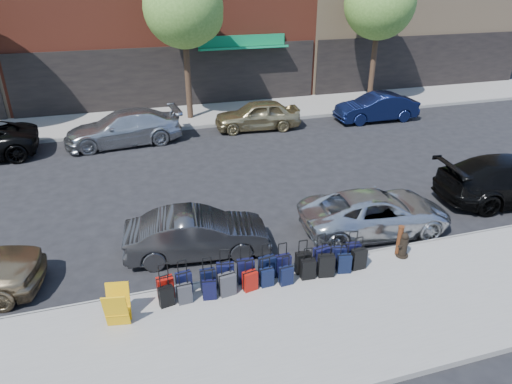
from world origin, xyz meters
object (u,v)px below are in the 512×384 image
object	(u,v)px
bollard	(399,240)
car_far_1	(123,128)
car_far_3	(376,107)
tree_right	(382,5)
display_rack	(117,307)
tree_center	(186,10)
car_far_2	(257,115)
car_near_1	(197,234)
car_near_2	(375,212)
fire_hydrant	(404,246)
suitcase_front_5	(267,268)

from	to	relation	value
bollard	car_far_1	xyz separation A→B (m)	(-6.77, 11.62, 0.14)
car_far_3	tree_right	bearing A→B (deg)	155.58
display_rack	tree_center	bearing A→B (deg)	84.63
bollard	tree_right	bearing A→B (deg)	62.94
car_far_2	car_far_3	world-z (taller)	car_far_2
display_rack	car_near_1	world-z (taller)	car_near_1
car_near_2	car_far_1	bearing A→B (deg)	38.34
fire_hydrant	car_near_2	distance (m)	1.66
tree_center	car_near_1	size ratio (longest dim) A/B	1.85
car_near_1	car_far_1	size ratio (longest dim) A/B	0.76
car_far_2	car_far_3	bearing A→B (deg)	90.92
display_rack	car_far_3	size ratio (longest dim) A/B	0.21
tree_right	fire_hydrant	bearing A→B (deg)	-116.66
bollard	car_near_2	bearing A→B (deg)	84.27
car_near_1	suitcase_front_5	bearing A→B (deg)	-135.17
car_far_1	fire_hydrant	bearing A→B (deg)	25.22
fire_hydrant	car_near_1	distance (m)	5.60
tree_center	car_far_1	size ratio (longest dim) A/B	1.41
tree_right	bollard	world-z (taller)	tree_right
suitcase_front_5	bollard	bearing A→B (deg)	-8.77
tree_right	display_rack	distance (m)	21.47
tree_right	car_near_2	bearing A→B (deg)	-119.27
fire_hydrant	tree_center	bearing A→B (deg)	84.13
car_far_3	fire_hydrant	bearing A→B (deg)	-25.44
display_rack	car_near_2	distance (m)	7.82
bollard	fire_hydrant	bearing A→B (deg)	-58.47
suitcase_front_5	car_far_2	distance (m)	12.34
fire_hydrant	car_far_3	size ratio (longest dim) A/B	0.17
suitcase_front_5	car_far_3	distance (m)	14.97
car_far_1	car_near_1	bearing A→B (deg)	4.18
fire_hydrant	car_far_2	world-z (taller)	car_far_2
display_rack	fire_hydrant	bearing A→B (deg)	13.91
tree_center	display_rack	distance (m)	16.21
bollard	car_far_2	xyz separation A→B (m)	(-0.39, 11.90, 0.11)
tree_center	suitcase_front_5	distance (m)	15.14
suitcase_front_5	car_near_1	bearing A→B (deg)	120.45
car_near_1	bollard	bearing A→B (deg)	-103.28
tree_right	car_near_1	world-z (taller)	tree_right
fire_hydrant	car_far_1	size ratio (longest dim) A/B	0.14
suitcase_front_5	car_far_3	bearing A→B (deg)	41.42
tree_center	tree_right	size ratio (longest dim) A/B	1.00
car_near_1	car_far_3	bearing A→B (deg)	-43.02
tree_center	car_far_2	size ratio (longest dim) A/B	1.74
car_far_2	tree_center	bearing A→B (deg)	-125.93
car_near_2	car_far_3	world-z (taller)	car_far_3
car_near_2	suitcase_front_5	bearing A→B (deg)	115.02
tree_right	display_rack	bearing A→B (deg)	-134.57
display_rack	car_far_3	bearing A→B (deg)	52.46
display_rack	car_far_1	distance (m)	12.21
car_near_1	car_near_2	size ratio (longest dim) A/B	0.87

